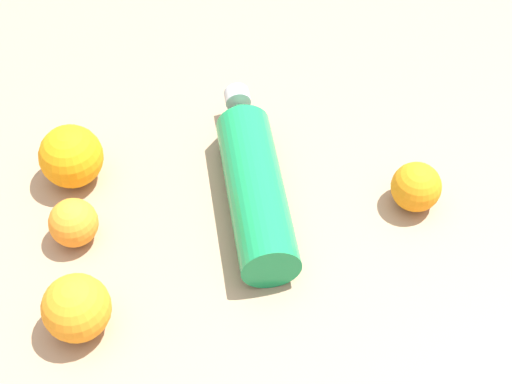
# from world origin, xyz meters

# --- Properties ---
(ground_plane) EXTENTS (2.40, 2.40, 0.00)m
(ground_plane) POSITION_xyz_m (0.00, 0.00, 0.00)
(ground_plane) COLOR #9E7F60
(water_bottle) EXTENTS (0.30, 0.12, 0.07)m
(water_bottle) POSITION_xyz_m (-0.04, 0.03, 0.04)
(water_bottle) COLOR #198C4C
(water_bottle) RESTS_ON ground_plane
(orange_0) EXTENTS (0.08, 0.08, 0.08)m
(orange_0) POSITION_xyz_m (-0.15, -0.18, 0.04)
(orange_0) COLOR orange
(orange_0) RESTS_ON ground_plane
(orange_1) EXTENTS (0.06, 0.06, 0.06)m
(orange_1) POSITION_xyz_m (-0.05, -0.19, 0.03)
(orange_1) COLOR orange
(orange_1) RESTS_ON ground_plane
(orange_2) EXTENTS (0.06, 0.06, 0.06)m
(orange_2) POSITION_xyz_m (0.04, 0.22, 0.03)
(orange_2) COLOR orange
(orange_2) RESTS_ON ground_plane
(orange_3) EXTENTS (0.08, 0.08, 0.08)m
(orange_3) POSITION_xyz_m (0.07, -0.22, 0.04)
(orange_3) COLOR orange
(orange_3) RESTS_ON ground_plane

